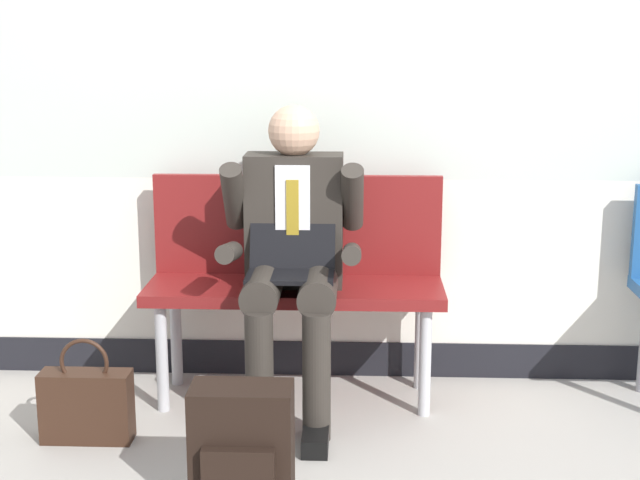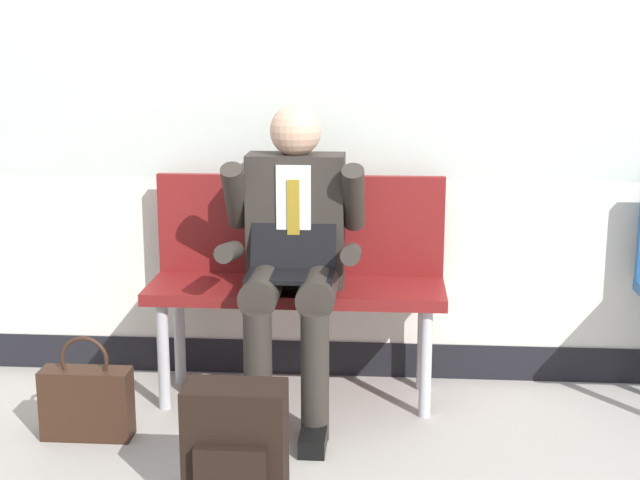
# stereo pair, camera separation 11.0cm
# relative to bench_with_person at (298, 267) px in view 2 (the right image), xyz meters

# --- Properties ---
(ground_plane) EXTENTS (18.00, 18.00, 0.00)m
(ground_plane) POSITION_rel_bench_with_person_xyz_m (0.23, -0.31, -0.57)
(ground_plane) COLOR #9E9991
(station_wall) EXTENTS (5.43, 0.14, 2.68)m
(station_wall) POSITION_rel_bench_with_person_xyz_m (0.23, 0.28, 0.76)
(station_wall) COLOR beige
(station_wall) RESTS_ON ground
(bench_with_person) EXTENTS (1.25, 0.42, 0.95)m
(bench_with_person) POSITION_rel_bench_with_person_xyz_m (0.00, 0.00, 0.00)
(bench_with_person) COLOR maroon
(bench_with_person) RESTS_ON ground
(person_seated) EXTENTS (0.57, 0.70, 1.26)m
(person_seated) POSITION_rel_bench_with_person_xyz_m (0.00, -0.20, 0.12)
(person_seated) COLOR #2D2823
(person_seated) RESTS_ON ground
(backpack) EXTENTS (0.34, 0.22, 0.42)m
(backpack) POSITION_rel_bench_with_person_xyz_m (-0.11, -1.01, -0.36)
(backpack) COLOR black
(backpack) RESTS_ON ground
(handbag) EXTENTS (0.35, 0.12, 0.41)m
(handbag) POSITION_rel_bench_with_person_xyz_m (-0.78, -0.52, -0.42)
(handbag) COLOR #331E14
(handbag) RESTS_ON ground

